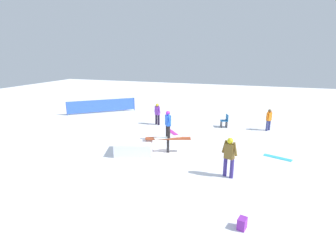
{
  "coord_description": "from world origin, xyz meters",
  "views": [
    {
      "loc": [
        4.0,
        -11.71,
        4.87
      ],
      "look_at": [
        0.0,
        0.0,
        1.38
      ],
      "focal_mm": 28.0,
      "sensor_mm": 36.0,
      "label": 1
    }
  ],
  "objects_px": {
    "backpack_on_snow": "(242,224)",
    "folding_chair": "(225,121)",
    "rail_feature": "(168,140)",
    "bystander_brown": "(229,155)",
    "bystander_purple": "(157,113)",
    "loose_snowboard_magenta": "(173,133)",
    "bystander_orange": "(269,119)",
    "loose_snowboard_cyan": "(278,158)",
    "main_rider_on_rail": "(168,125)"
  },
  "relations": [
    {
      "from": "backpack_on_snow",
      "to": "folding_chair",
      "type": "bearing_deg",
      "value": 23.66
    },
    {
      "from": "rail_feature",
      "to": "bystander_brown",
      "type": "xyz_separation_m",
      "value": [
        3.17,
        -1.76,
        0.27
      ]
    },
    {
      "from": "bystander_purple",
      "to": "folding_chair",
      "type": "relative_size",
      "value": 1.71
    },
    {
      "from": "bystander_purple",
      "to": "loose_snowboard_magenta",
      "type": "distance_m",
      "value": 2.38
    },
    {
      "from": "bystander_brown",
      "to": "loose_snowboard_magenta",
      "type": "xyz_separation_m",
      "value": [
        -3.96,
        5.03,
        -0.92
      ]
    },
    {
      "from": "bystander_orange",
      "to": "loose_snowboard_cyan",
      "type": "bearing_deg",
      "value": -139.93
    },
    {
      "from": "bystander_orange",
      "to": "loose_snowboard_magenta",
      "type": "bearing_deg",
      "value": 149.52
    },
    {
      "from": "rail_feature",
      "to": "folding_chair",
      "type": "relative_size",
      "value": 2.52
    },
    {
      "from": "bystander_purple",
      "to": "bystander_orange",
      "type": "distance_m",
      "value": 7.34
    },
    {
      "from": "loose_snowboard_cyan",
      "to": "backpack_on_snow",
      "type": "height_order",
      "value": "backpack_on_snow"
    },
    {
      "from": "loose_snowboard_magenta",
      "to": "backpack_on_snow",
      "type": "bearing_deg",
      "value": -10.5
    },
    {
      "from": "rail_feature",
      "to": "bystander_brown",
      "type": "height_order",
      "value": "bystander_brown"
    },
    {
      "from": "main_rider_on_rail",
      "to": "rail_feature",
      "type": "bearing_deg",
      "value": 0.0
    },
    {
      "from": "loose_snowboard_magenta",
      "to": "backpack_on_snow",
      "type": "relative_size",
      "value": 4.26
    },
    {
      "from": "loose_snowboard_magenta",
      "to": "bystander_purple",
      "type": "bearing_deg",
      "value": -173.45
    },
    {
      "from": "bystander_purple",
      "to": "bystander_brown",
      "type": "height_order",
      "value": "bystander_brown"
    },
    {
      "from": "loose_snowboard_cyan",
      "to": "backpack_on_snow",
      "type": "bearing_deg",
      "value": 96.71
    },
    {
      "from": "bystander_orange",
      "to": "loose_snowboard_magenta",
      "type": "distance_m",
      "value": 6.22
    },
    {
      "from": "bystander_orange",
      "to": "folding_chair",
      "type": "xyz_separation_m",
      "value": [
        -2.75,
        -0.12,
        -0.37
      ]
    },
    {
      "from": "bystander_orange",
      "to": "loose_snowboard_magenta",
      "type": "relative_size",
      "value": 0.97
    },
    {
      "from": "bystander_purple",
      "to": "backpack_on_snow",
      "type": "bearing_deg",
      "value": -24.47
    },
    {
      "from": "main_rider_on_rail",
      "to": "loose_snowboard_cyan",
      "type": "distance_m",
      "value": 5.5
    },
    {
      "from": "rail_feature",
      "to": "loose_snowboard_magenta",
      "type": "bearing_deg",
      "value": 84.42
    },
    {
      "from": "bystander_brown",
      "to": "bystander_orange",
      "type": "relative_size",
      "value": 1.18
    },
    {
      "from": "folding_chair",
      "to": "backpack_on_snow",
      "type": "bearing_deg",
      "value": -14.95
    },
    {
      "from": "bystander_brown",
      "to": "loose_snowboard_magenta",
      "type": "distance_m",
      "value": 6.46
    },
    {
      "from": "bystander_brown",
      "to": "backpack_on_snow",
      "type": "relative_size",
      "value": 4.89
    },
    {
      "from": "bystander_purple",
      "to": "loose_snowboard_cyan",
      "type": "bearing_deg",
      "value": 6.15
    },
    {
      "from": "rail_feature",
      "to": "bystander_purple",
      "type": "bearing_deg",
      "value": 97.6
    },
    {
      "from": "bystander_orange",
      "to": "folding_chair",
      "type": "height_order",
      "value": "bystander_orange"
    },
    {
      "from": "loose_snowboard_magenta",
      "to": "folding_chair",
      "type": "height_order",
      "value": "folding_chair"
    },
    {
      "from": "rail_feature",
      "to": "loose_snowboard_magenta",
      "type": "xyz_separation_m",
      "value": [
        -0.79,
        3.27,
        -0.65
      ]
    },
    {
      "from": "loose_snowboard_cyan",
      "to": "folding_chair",
      "type": "relative_size",
      "value": 1.47
    },
    {
      "from": "folding_chair",
      "to": "loose_snowboard_magenta",
      "type": "bearing_deg",
      "value": -75.76
    },
    {
      "from": "loose_snowboard_cyan",
      "to": "folding_chair",
      "type": "height_order",
      "value": "folding_chair"
    },
    {
      "from": "bystander_brown",
      "to": "loose_snowboard_cyan",
      "type": "bearing_deg",
      "value": -104.58
    },
    {
      "from": "loose_snowboard_cyan",
      "to": "folding_chair",
      "type": "distance_m",
      "value": 5.55
    },
    {
      "from": "loose_snowboard_magenta",
      "to": "folding_chair",
      "type": "relative_size",
      "value": 1.65
    },
    {
      "from": "loose_snowboard_cyan",
      "to": "backpack_on_snow",
      "type": "relative_size",
      "value": 3.81
    },
    {
      "from": "main_rider_on_rail",
      "to": "bystander_brown",
      "type": "height_order",
      "value": "main_rider_on_rail"
    },
    {
      "from": "bystander_purple",
      "to": "loose_snowboard_magenta",
      "type": "xyz_separation_m",
      "value": [
        1.62,
        -1.52,
        -0.83
      ]
    },
    {
      "from": "main_rider_on_rail",
      "to": "loose_snowboard_cyan",
      "type": "xyz_separation_m",
      "value": [
        5.21,
        1.02,
        -1.44
      ]
    },
    {
      "from": "main_rider_on_rail",
      "to": "bystander_orange",
      "type": "xyz_separation_m",
      "value": [
        4.87,
        5.73,
        -0.67
      ]
    },
    {
      "from": "bystander_brown",
      "to": "bystander_orange",
      "type": "distance_m",
      "value": 7.68
    },
    {
      "from": "rail_feature",
      "to": "loose_snowboard_magenta",
      "type": "distance_m",
      "value": 3.42
    },
    {
      "from": "main_rider_on_rail",
      "to": "bystander_brown",
      "type": "xyz_separation_m",
      "value": [
        3.17,
        -1.76,
        -0.52
      ]
    },
    {
      "from": "rail_feature",
      "to": "loose_snowboard_cyan",
      "type": "xyz_separation_m",
      "value": [
        5.21,
        1.02,
        -0.65
      ]
    },
    {
      "from": "folding_chair",
      "to": "main_rider_on_rail",
      "type": "bearing_deg",
      "value": -45.33
    },
    {
      "from": "main_rider_on_rail",
      "to": "bystander_purple",
      "type": "height_order",
      "value": "main_rider_on_rail"
    },
    {
      "from": "bystander_orange",
      "to": "loose_snowboard_magenta",
      "type": "height_order",
      "value": "bystander_orange"
    }
  ]
}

